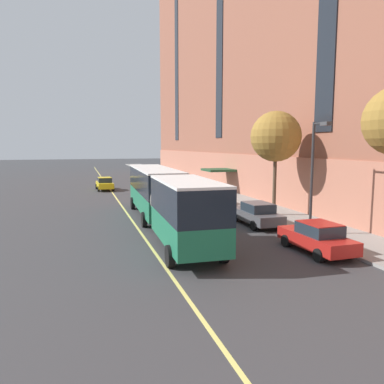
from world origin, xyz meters
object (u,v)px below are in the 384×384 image
(parked_car_black_1, at_px, (155,175))
(fire_hydrant, at_px, (221,197))
(parked_car_darkgray_7, at_px, (257,214))
(city_bus, at_px, (164,195))
(parked_car_silver_3, at_px, (168,180))
(parked_car_red_6, at_px, (317,237))
(street_tree_mid_block, at_px, (276,137))
(taxi_cab, at_px, (105,184))
(parked_car_red_0, at_px, (187,188))
(street_lamp, at_px, (315,166))
(parked_car_navy_5, at_px, (210,196))

(parked_car_black_1, bearing_deg, fire_hydrant, -85.98)
(parked_car_black_1, distance_m, parked_car_darkgray_7, 34.46)
(city_bus, bearing_deg, parked_car_silver_3, 76.47)
(parked_car_red_6, bearing_deg, city_bus, 127.58)
(city_bus, bearing_deg, street_tree_mid_block, 8.62)
(parked_car_silver_3, bearing_deg, street_tree_mid_block, -83.24)
(street_tree_mid_block, bearing_deg, taxi_cab, 117.95)
(parked_car_red_0, relative_size, street_lamp, 0.71)
(parked_car_red_6, distance_m, street_lamp, 4.80)
(street_lamp, relative_size, fire_hydrant, 9.04)
(parked_car_silver_3, relative_size, taxi_cab, 1.04)
(parked_car_red_6, bearing_deg, parked_car_black_1, 90.03)
(taxi_cab, distance_m, fire_hydrant, 16.20)
(parked_car_navy_5, bearing_deg, city_bus, -126.97)
(parked_car_red_0, relative_size, parked_car_darkgray_7, 0.97)
(parked_car_black_1, bearing_deg, parked_car_darkgray_7, -89.86)
(city_bus, xyz_separation_m, street_lamp, (7.79, -4.93, 2.04))
(parked_car_darkgray_7, height_order, street_tree_mid_block, street_tree_mid_block)
(parked_car_black_1, bearing_deg, parked_car_silver_3, -90.40)
(parked_car_red_0, distance_m, fire_hydrant, 5.78)
(parked_car_black_1, relative_size, taxi_cab, 1.08)
(parked_car_black_1, bearing_deg, street_tree_mid_block, -85.16)
(parked_car_red_6, bearing_deg, taxi_cab, 105.60)
(city_bus, height_order, street_lamp, street_lamp)
(parked_car_darkgray_7, distance_m, fire_hydrant, 10.74)
(street_tree_mid_block, relative_size, fire_hydrant, 10.68)
(parked_car_darkgray_7, relative_size, taxi_cab, 1.10)
(city_bus, height_order, parked_car_red_6, city_bus)
(parked_car_silver_3, bearing_deg, street_lamp, -86.46)
(parked_car_red_0, height_order, parked_car_black_1, same)
(city_bus, height_order, parked_car_red_0, city_bus)
(parked_car_black_1, xyz_separation_m, parked_car_darkgray_7, (0.08, -34.46, 0.00))
(city_bus, bearing_deg, parked_car_red_6, -52.42)
(parked_car_black_1, relative_size, street_tree_mid_block, 0.61)
(parked_car_red_6, xyz_separation_m, parked_car_darkgray_7, (0.06, 6.76, 0.00))
(city_bus, distance_m, parked_car_darkgray_7, 6.34)
(parked_car_black_1, relative_size, parked_car_navy_5, 1.02)
(parked_car_red_6, xyz_separation_m, taxi_cab, (-8.40, 30.08, -0.00))
(parked_car_silver_3, bearing_deg, parked_car_red_0, -90.57)
(parked_car_navy_5, relative_size, street_lamp, 0.70)
(parked_car_darkgray_7, bearing_deg, parked_car_red_0, 90.85)
(parked_car_black_1, bearing_deg, taxi_cab, -126.93)
(parked_car_silver_3, xyz_separation_m, parked_car_navy_5, (0.01, -16.82, 0.00))
(parked_car_red_6, distance_m, parked_car_darkgray_7, 6.76)
(city_bus, xyz_separation_m, parked_car_red_0, (5.86, 15.00, -1.34))
(street_tree_mid_block, xyz_separation_m, street_lamp, (-0.94, -6.25, -1.80))
(city_bus, relative_size, parked_car_black_1, 4.09)
(parked_car_black_1, relative_size, parked_car_red_6, 1.04)
(fire_hydrant, bearing_deg, parked_car_darkgray_7, -98.54)
(parked_car_black_1, distance_m, parked_car_red_6, 41.22)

